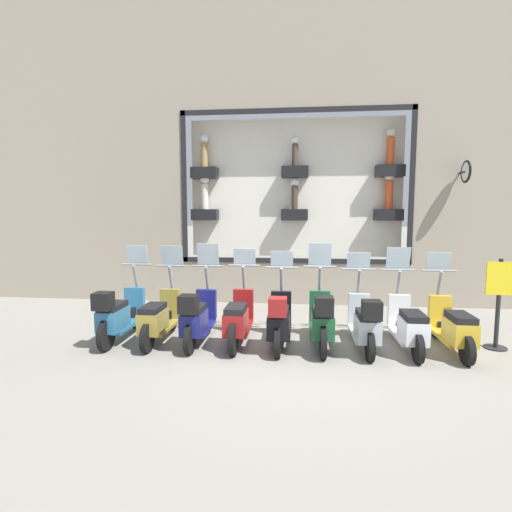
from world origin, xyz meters
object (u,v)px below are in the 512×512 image
scooter_white_1 (408,326)px  scooter_olive_7 (159,318)px  scooter_yellow_0 (453,327)px  scooter_black_4 (279,320)px  scooter_navy_6 (197,317)px  scooter_red_5 (238,319)px  scooter_teal_8 (119,315)px  scooter_silver_2 (365,323)px  scooter_green_3 (322,320)px  shop_sign_post (499,301)px

scooter_white_1 → scooter_olive_7: 4.24m
scooter_yellow_0 → scooter_black_4: scooter_yellow_0 is taller
scooter_black_4 → scooter_navy_6: bearing=89.8°
scooter_yellow_0 → scooter_navy_6: bearing=90.7°
scooter_red_5 → scooter_teal_8: scooter_teal_8 is taller
scooter_yellow_0 → scooter_silver_2: (-0.06, 1.41, 0.04)m
scooter_green_3 → scooter_red_5: bearing=87.7°
scooter_navy_6 → shop_sign_post: (0.31, -5.03, 0.34)m
scooter_white_1 → scooter_green_3: scooter_green_3 is taller
scooter_navy_6 → scooter_teal_8: size_ratio=1.00×
scooter_green_3 → scooter_navy_6: size_ratio=1.00×
scooter_red_5 → scooter_navy_6: (-0.06, 0.71, 0.03)m
scooter_navy_6 → scooter_olive_7: (0.06, 0.71, -0.05)m
scooter_white_1 → scooter_black_4: size_ratio=1.00×
scooter_yellow_0 → shop_sign_post: scooter_yellow_0 is taller
shop_sign_post → scooter_teal_8: bearing=92.7°
scooter_teal_8 → shop_sign_post: size_ratio=1.19×
scooter_white_1 → scooter_silver_2: size_ratio=1.00×
scooter_green_3 → scooter_teal_8: (-0.00, 3.53, -0.01)m
scooter_olive_7 → scooter_white_1: bearing=-90.0°
scooter_white_1 → scooter_yellow_0: bearing=-90.2°
scooter_green_3 → scooter_red_5: scooter_green_3 is taller
scooter_white_1 → scooter_black_4: 2.12m
scooter_white_1 → scooter_teal_8: (-0.05, 4.95, 0.06)m
scooter_yellow_0 → scooter_white_1: size_ratio=1.00×
scooter_white_1 → scooter_teal_8: bearing=90.6°
scooter_silver_2 → scooter_navy_6: 2.83m
scooter_red_5 → scooter_white_1: bearing=-90.1°
scooter_white_1 → shop_sign_post: 1.57m
scooter_silver_2 → scooter_olive_7: bearing=88.9°
scooter_black_4 → scooter_teal_8: size_ratio=1.00×
scooter_yellow_0 → scooter_black_4: 2.83m
scooter_yellow_0 → scooter_green_3: bearing=91.3°
scooter_black_4 → scooter_navy_6: size_ratio=1.00×
scooter_white_1 → shop_sign_post: size_ratio=1.18×
scooter_red_5 → scooter_green_3: bearing=-92.3°
scooter_teal_8 → scooter_red_5: bearing=-88.4°
scooter_navy_6 → shop_sign_post: 5.05m
scooter_navy_6 → shop_sign_post: scooter_navy_6 is taller
scooter_olive_7 → scooter_teal_8: 0.71m
scooter_yellow_0 → shop_sign_post: bearing=-72.4°
scooter_red_5 → shop_sign_post: size_ratio=1.19×
scooter_red_5 → scooter_navy_6: size_ratio=1.01×
shop_sign_post → scooter_green_3: bearing=95.8°
scooter_white_1 → scooter_olive_7: scooter_white_1 is taller
scooter_yellow_0 → scooter_navy_6: scooter_navy_6 is taller
scooter_white_1 → scooter_silver_2: bearing=95.4°
scooter_navy_6 → scooter_red_5: bearing=-84.9°
scooter_red_5 → scooter_black_4: bearing=-95.5°
scooter_teal_8 → scooter_navy_6: bearing=-90.1°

